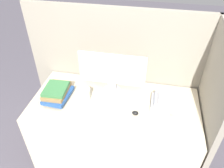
{
  "coord_description": "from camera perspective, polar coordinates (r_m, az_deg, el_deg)",
  "views": [
    {
      "loc": [
        0.27,
        -1.08,
        2.14
      ],
      "look_at": [
        -0.03,
        0.41,
        0.96
      ],
      "focal_mm": 35.0,
      "sensor_mm": 36.0,
      "label": 1
    }
  ],
  "objects": [
    {
      "name": "cubicle_panel_rear",
      "position": [
        2.33,
        2.51,
        1.49
      ],
      "size": [
        1.93,
        0.04,
        1.52
      ],
      "color": "gray",
      "rests_on": "ground_plane"
    },
    {
      "name": "cubicle_panel_right",
      "position": [
        2.09,
        23.12,
        -7.31
      ],
      "size": [
        0.04,
        0.81,
        1.52
      ],
      "color": "gray",
      "rests_on": "ground_plane"
    },
    {
      "name": "desk",
      "position": [
        2.29,
        0.52,
        -12.13
      ],
      "size": [
        1.53,
        0.75,
        0.77
      ],
      "color": "beige",
      "rests_on": "ground_plane"
    },
    {
      "name": "monitor",
      "position": [
        2.02,
        -0.03,
        2.76
      ],
      "size": [
        0.62,
        0.17,
        0.41
      ],
      "color": "#B7B7BC",
      "rests_on": "desk"
    },
    {
      "name": "keyboard",
      "position": [
        1.95,
        -0.57,
        -6.26
      ],
      "size": [
        0.36,
        0.15,
        0.02
      ],
      "color": "silver",
      "rests_on": "desk"
    },
    {
      "name": "mouse",
      "position": [
        1.91,
        6.1,
        -7.55
      ],
      "size": [
        0.06,
        0.04,
        0.04
      ],
      "color": "black",
      "rests_on": "desk"
    },
    {
      "name": "coffee_cup",
      "position": [
        2.03,
        -6.9,
        -2.64
      ],
      "size": [
        0.09,
        0.09,
        0.12
      ],
      "color": "beige",
      "rests_on": "desk"
    },
    {
      "name": "book_stack",
      "position": [
        2.09,
        -14.1,
        -2.27
      ],
      "size": [
        0.23,
        0.32,
        0.13
      ],
      "color": "#262628",
      "rests_on": "desk"
    },
    {
      "name": "desk_telephone",
      "position": [
        2.0,
        12.48,
        -4.86
      ],
      "size": [
        0.17,
        0.2,
        0.11
      ],
      "color": "#99999E",
      "rests_on": "desk"
    },
    {
      "name": "paper_pile",
      "position": [
        1.87,
        16.32,
        -10.94
      ],
      "size": [
        0.23,
        0.26,
        0.02
      ],
      "color": "white",
      "rests_on": "desk"
    }
  ]
}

